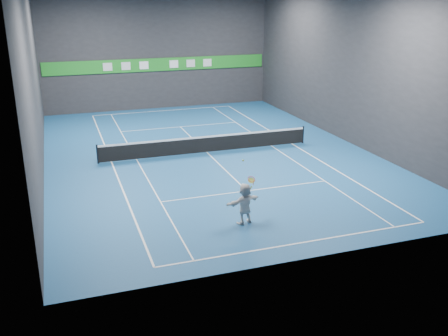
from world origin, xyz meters
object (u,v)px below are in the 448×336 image
object	(u,v)px
tennis_racket	(251,180)
tennis_net	(207,144)
tennis_ball	(243,160)
player	(245,204)

from	to	relation	value
tennis_racket	tennis_net	bearing A→B (deg)	83.57
tennis_ball	tennis_net	bearing A→B (deg)	81.39
tennis_ball	tennis_net	distance (m)	9.94
tennis_ball	tennis_racket	xyz separation A→B (m)	(0.38, 0.04, -0.88)
player	tennis_ball	world-z (taller)	tennis_ball
tennis_net	tennis_racket	size ratio (longest dim) A/B	21.17
player	tennis_net	distance (m)	9.71
tennis_racket	tennis_ball	bearing A→B (deg)	-173.71
tennis_ball	tennis_net	size ratio (longest dim) A/B	0.01
player	tennis_ball	xyz separation A→B (m)	(-0.09, 0.01, 1.81)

